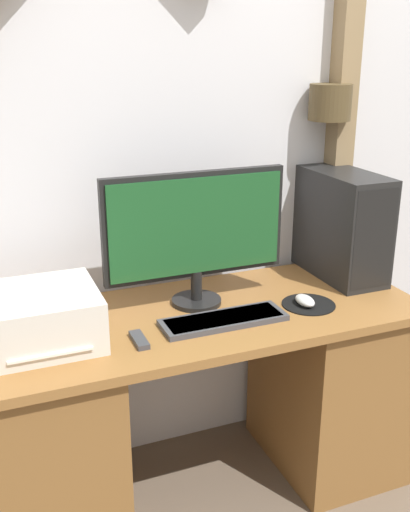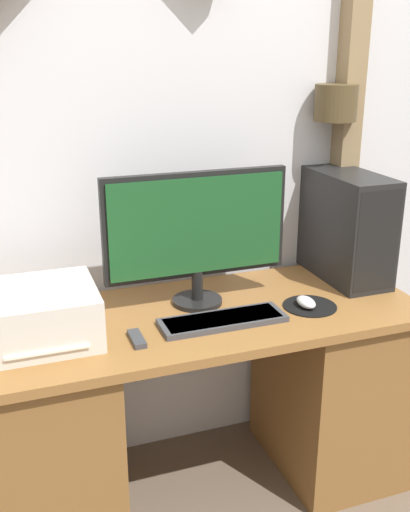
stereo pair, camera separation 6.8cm
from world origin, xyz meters
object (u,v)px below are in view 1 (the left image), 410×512
(monitor, at_px, (196,230))
(mouse, at_px, (305,301))
(computer_tower, at_px, (340,224))
(remote_control, at_px, (139,340))
(printer, at_px, (42,318))
(keyboard, at_px, (224,320))

(monitor, distance_m, mouse, 0.43)
(mouse, bearing_deg, computer_tower, 38.88)
(monitor, bearing_deg, remote_control, -141.64)
(computer_tower, bearing_deg, mouse, -141.12)
(monitor, relative_size, mouse, 6.89)
(mouse, bearing_deg, monitor, 153.64)
(monitor, distance_m, printer, 0.55)
(remote_control, bearing_deg, mouse, 4.16)
(computer_tower, bearing_deg, monitor, -174.57)
(mouse, xyz_separation_m, remote_control, (-0.58, -0.04, -0.01))
(monitor, height_order, computer_tower, monitor)
(keyboard, distance_m, printer, 0.55)
(keyboard, bearing_deg, remote_control, -174.14)
(keyboard, height_order, mouse, mouse)
(computer_tower, distance_m, remote_control, 0.91)
(printer, xyz_separation_m, remote_control, (0.26, -0.11, -0.07))
(computer_tower, bearing_deg, keyboard, -157.94)
(keyboard, relative_size, computer_tower, 0.96)
(computer_tower, relative_size, printer, 1.28)
(mouse, relative_size, computer_tower, 0.21)
(mouse, xyz_separation_m, printer, (-0.84, 0.07, 0.06))
(monitor, bearing_deg, printer, -169.70)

